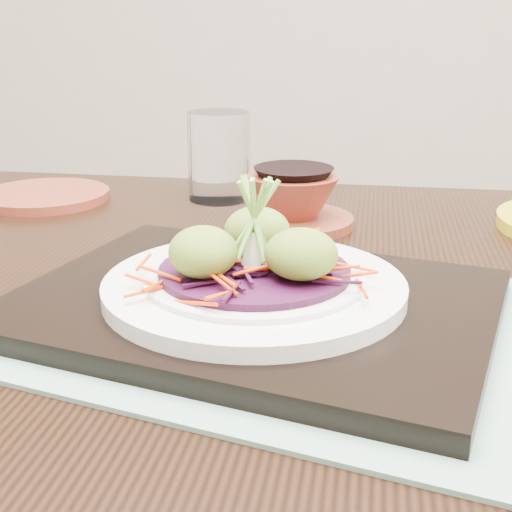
# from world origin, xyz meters

# --- Properties ---
(dining_table) EXTENTS (1.33, 0.96, 0.79)m
(dining_table) POSITION_xyz_m (0.03, -0.03, 0.68)
(dining_table) COLOR black
(dining_table) RESTS_ON ground
(placemat) EXTENTS (0.51, 0.45, 0.00)m
(placemat) POSITION_xyz_m (0.01, -0.10, 0.79)
(placemat) COLOR gray
(placemat) RESTS_ON dining_table
(serving_tray) EXTENTS (0.44, 0.38, 0.02)m
(serving_tray) POSITION_xyz_m (0.01, -0.10, 0.80)
(serving_tray) COLOR black
(serving_tray) RESTS_ON placemat
(white_plate) EXTENTS (0.24, 0.24, 0.02)m
(white_plate) POSITION_xyz_m (0.01, -0.10, 0.81)
(white_plate) COLOR silver
(white_plate) RESTS_ON serving_tray
(cabbage_bed) EXTENTS (0.15, 0.15, 0.01)m
(cabbage_bed) POSITION_xyz_m (0.01, -0.10, 0.83)
(cabbage_bed) COLOR #350A26
(cabbage_bed) RESTS_ON white_plate
(carrot_julienne) EXTENTS (0.19, 0.19, 0.01)m
(carrot_julienne) POSITION_xyz_m (0.01, -0.10, 0.83)
(carrot_julienne) COLOR #E73A04
(carrot_julienne) RESTS_ON cabbage_bed
(guacamole_scoops) EXTENTS (0.13, 0.12, 0.04)m
(guacamole_scoops) POSITION_xyz_m (0.01, -0.10, 0.85)
(guacamole_scoops) COLOR olive
(guacamole_scoops) RESTS_ON cabbage_bed
(scallion_garnish) EXTENTS (0.06, 0.06, 0.08)m
(scallion_garnish) POSITION_xyz_m (0.01, -0.10, 0.87)
(scallion_garnish) COLOR #80C14D
(scallion_garnish) RESTS_ON cabbage_bed
(terracotta_side_plate) EXTENTS (0.20, 0.20, 0.01)m
(terracotta_side_plate) POSITION_xyz_m (-0.30, 0.26, 0.79)
(terracotta_side_plate) COLOR maroon
(terracotta_side_plate) RESTS_ON dining_table
(water_glass) EXTENTS (0.11, 0.11, 0.11)m
(water_glass) POSITION_xyz_m (-0.07, 0.29, 0.84)
(water_glass) COLOR white
(water_glass) RESTS_ON dining_table
(terracotta_bowl_set) EXTENTS (0.19, 0.19, 0.06)m
(terracotta_bowl_set) POSITION_xyz_m (0.03, 0.17, 0.81)
(terracotta_bowl_set) COLOR maroon
(terracotta_bowl_set) RESTS_ON dining_table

